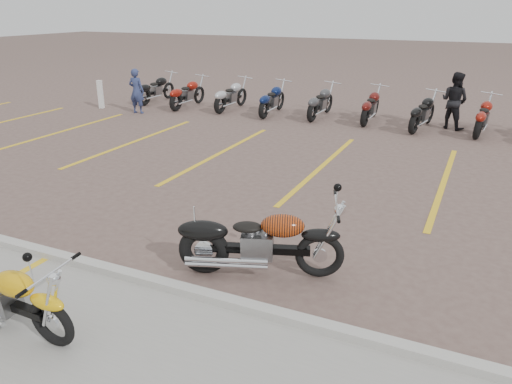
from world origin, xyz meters
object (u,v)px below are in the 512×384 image
(flame_cruiser, at_px, (257,245))
(bollard, at_px, (100,94))
(person_a, at_px, (137,91))
(yellow_cruiser, at_px, (3,297))
(person_b, at_px, (454,101))

(flame_cruiser, relative_size, bollard, 2.20)
(person_a, distance_m, bollard, 1.79)
(bollard, bearing_deg, yellow_cruiser, -53.28)
(flame_cruiser, height_order, person_a, person_a)
(yellow_cruiser, height_order, person_b, person_b)
(bollard, bearing_deg, flame_cruiser, -39.82)
(person_a, distance_m, person_b, 10.33)
(yellow_cruiser, xyz_separation_m, person_a, (-6.32, 10.68, 0.35))
(yellow_cruiser, height_order, flame_cruiser, flame_cruiser)
(yellow_cruiser, distance_m, flame_cruiser, 3.15)
(bollard, bearing_deg, person_a, -5.11)
(person_a, bearing_deg, bollard, -10.26)
(flame_cruiser, relative_size, person_b, 1.30)
(yellow_cruiser, xyz_separation_m, bollard, (-8.08, 10.83, 0.08))
(person_b, relative_size, bollard, 1.70)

